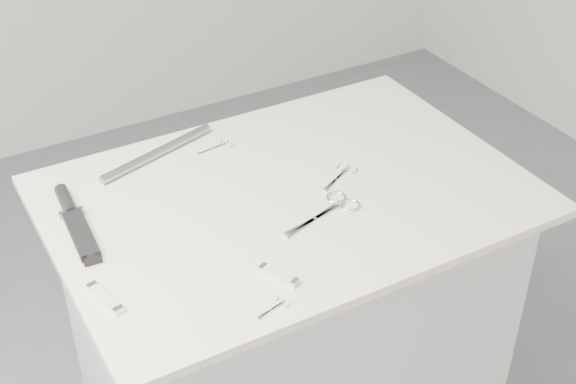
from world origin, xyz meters
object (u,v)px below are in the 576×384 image
plinth (289,348)px  sheathed_knife (74,218)px  embroidery_scissors_b (219,146)px  embroidery_scissors_a (342,173)px  pocket_knife_b (279,275)px  tiny_scissors (276,307)px  metal_rail (157,153)px  pocket_knife_a (105,298)px  large_shears (333,207)px

plinth → sheathed_knife: (-0.43, 0.12, 0.48)m
embroidery_scissors_b → embroidery_scissors_a: bearing=-60.1°
pocket_knife_b → tiny_scissors: bearing=123.3°
embroidery_scissors_a → metal_rail: (-0.33, 0.27, 0.01)m
tiny_scissors → pocket_knife_a: bearing=132.7°
tiny_scissors → pocket_knife_a: pocket_knife_a is taller
plinth → pocket_knife_b: bearing=-123.4°
sheathed_knife → pocket_knife_a: (-0.02, -0.25, -0.00)m
metal_rail → plinth: bearing=-54.6°
embroidery_scissors_b → pocket_knife_a: 0.55m
plinth → embroidery_scissors_a: bearing=0.8°
embroidery_scissors_a → pocket_knife_b: bearing=-169.8°
large_shears → tiny_scissors: large_shears is taller
large_shears → embroidery_scissors_a: 0.13m
plinth → embroidery_scissors_a: embroidery_scissors_a is taller
embroidery_scissors_a → pocket_knife_b: pocket_knife_b is taller
plinth → pocket_knife_b: 0.55m
embroidery_scissors_b → tiny_scissors: size_ratio=1.31×
plinth → embroidery_scissors_b: embroidery_scissors_b is taller
large_shears → metal_rail: 0.44m
embroidery_scissors_b → sheathed_knife: bearing=-170.8°
embroidery_scissors_a → pocket_knife_a: 0.60m
embroidery_scissors_b → sheathed_knife: 0.40m
pocket_knife_b → metal_rail: bearing=-20.4°
tiny_scissors → sheathed_knife: sheathed_knife is taller
embroidery_scissors_b → sheathed_knife: (-0.38, -0.12, 0.01)m
tiny_scissors → metal_rail: bearing=75.2°
large_shears → pocket_knife_b: bearing=-161.3°
sheathed_knife → pocket_knife_a: size_ratio=2.57×
large_shears → pocket_knife_b: pocket_knife_b is taller
plinth → tiny_scissors: tiny_scissors is taller
sheathed_knife → embroidery_scissors_b: bearing=-69.0°
pocket_knife_a → tiny_scissors: bearing=-135.9°
embroidery_scissors_a → tiny_scissors: size_ratio=1.63×
large_shears → embroidery_scissors_b: (-0.10, 0.34, -0.00)m
sheathed_knife → pocket_knife_a: bearing=178.4°
plinth → large_shears: 0.48m
tiny_scissors → pocket_knife_b: bearing=43.7°
large_shears → sheathed_knife: size_ratio=0.75×
embroidery_scissors_a → sheathed_knife: size_ratio=0.44×
embroidery_scissors_b → tiny_scissors: 0.56m
sheathed_knife → pocket_knife_b: bearing=-138.3°
pocket_knife_b → large_shears: bearing=-81.4°
large_shears → metal_rail: (-0.24, 0.37, 0.01)m
metal_rail → tiny_scissors: bearing=-90.4°
tiny_scissors → sheathed_knife: size_ratio=0.27×
sheathed_knife → tiny_scissors: bearing=-147.3°
embroidery_scissors_a → pocket_knife_b: size_ratio=1.36×
sheathed_knife → pocket_knife_b: sheathed_knife is taller
embroidery_scissors_b → pocket_knife_a: bearing=-145.4°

